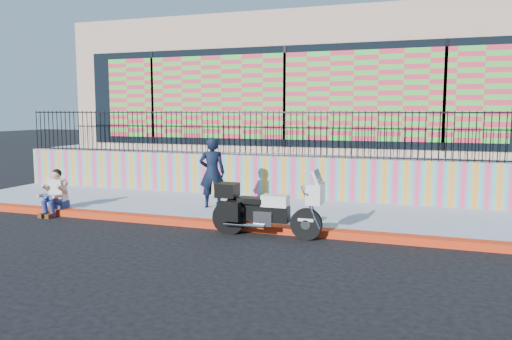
% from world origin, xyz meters
% --- Properties ---
extents(ground, '(90.00, 90.00, 0.00)m').
position_xyz_m(ground, '(0.00, 0.00, 0.00)').
color(ground, black).
rests_on(ground, ground).
extents(red_curb, '(16.00, 0.30, 0.15)m').
position_xyz_m(red_curb, '(0.00, 0.00, 0.07)').
color(red_curb, red).
rests_on(red_curb, ground).
extents(sidewalk, '(16.00, 3.00, 0.15)m').
position_xyz_m(sidewalk, '(0.00, 1.65, 0.07)').
color(sidewalk, '#959AB2').
rests_on(sidewalk, ground).
extents(mural_wall, '(16.00, 0.20, 1.10)m').
position_xyz_m(mural_wall, '(0.00, 3.25, 0.70)').
color(mural_wall, '#E03B67').
rests_on(mural_wall, sidewalk).
extents(metal_fence, '(15.80, 0.04, 1.20)m').
position_xyz_m(metal_fence, '(0.00, 3.25, 1.85)').
color(metal_fence, black).
rests_on(metal_fence, mural_wall).
extents(elevated_platform, '(16.00, 10.00, 1.25)m').
position_xyz_m(elevated_platform, '(0.00, 8.35, 0.62)').
color(elevated_platform, '#959AB2').
rests_on(elevated_platform, ground).
extents(storefront_building, '(14.00, 8.06, 4.00)m').
position_xyz_m(storefront_building, '(0.00, 8.13, 3.25)').
color(storefront_building, tan).
rests_on(storefront_building, elevated_platform).
extents(police_motorcycle, '(2.19, 0.72, 1.36)m').
position_xyz_m(police_motorcycle, '(0.87, -0.35, 0.57)').
color(police_motorcycle, black).
rests_on(police_motorcycle, ground).
extents(police_officer, '(0.72, 0.59, 1.68)m').
position_xyz_m(police_officer, '(-1.00, 1.35, 0.99)').
color(police_officer, black).
rests_on(police_officer, sidewalk).
extents(seated_man, '(0.54, 0.71, 1.06)m').
position_xyz_m(seated_man, '(-4.43, -0.09, 0.45)').
color(seated_man, navy).
rests_on(seated_man, ground).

